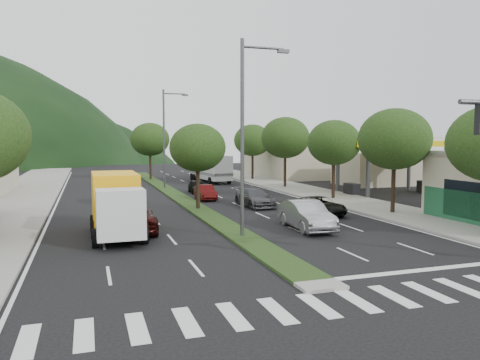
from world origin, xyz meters
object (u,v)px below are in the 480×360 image
object	(u,v)px
car_queue_c	(205,192)
box_truck	(116,207)
tree_r_e	(253,140)
sedan_silver	(306,215)
car_queue_b	(255,197)
motorhome	(210,168)
streetlight_mid	(166,134)
tree_med_far	(150,139)
tree_r_c	(334,143)
car_queue_d	(320,206)
suv_maroon	(132,218)
tree_med_near	(198,148)
car_queue_a	(198,186)
streetlight_near	(246,128)
tree_r_b	(395,139)
tree_r_d	(285,138)

from	to	relation	value
car_queue_c	box_truck	bearing A→B (deg)	-120.23
tree_r_e	sedan_silver	xyz separation A→B (m)	(-7.87, -30.95, -4.09)
car_queue_b	sedan_silver	bearing A→B (deg)	-94.45
motorhome	box_truck	bearing A→B (deg)	-119.78
tree_r_e	streetlight_mid	xyz separation A→B (m)	(-11.79, -7.00, 0.69)
tree_med_far	streetlight_mid	bearing A→B (deg)	-88.93
tree_r_c	car_queue_c	world-z (taller)	tree_r_c
car_queue_d	motorhome	world-z (taller)	motorhome
tree_med_far	car_queue_d	world-z (taller)	tree_med_far
tree_r_e	box_truck	distance (m)	34.71
tree_r_c	car_queue_d	size ratio (longest dim) A/B	1.49
suv_maroon	car_queue_c	xyz separation A→B (m)	(7.07, 12.00, -0.12)
suv_maroon	car_queue_d	bearing A→B (deg)	-168.58
tree_med_near	car_queue_a	bearing A→B (deg)	77.17
streetlight_near	suv_maroon	distance (m)	8.00
car_queue_a	box_truck	distance (m)	19.71
streetlight_near	car_queue_c	bearing A→B (deg)	83.83
tree_r_c	streetlight_mid	bearing A→B (deg)	132.22
tree_r_e	tree_med_far	world-z (taller)	tree_med_far
sedan_silver	streetlight_near	bearing A→B (deg)	-162.24
tree_r_b	tree_med_near	world-z (taller)	tree_r_b
tree_r_d	tree_med_near	distance (m)	16.99
tree_r_d	streetlight_near	world-z (taller)	streetlight_near
motorhome	tree_med_near	bearing A→B (deg)	-112.99
suv_maroon	streetlight_mid	bearing A→B (deg)	-101.73
streetlight_mid	suv_maroon	size ratio (longest dim) A/B	1.90
suv_maroon	car_queue_d	world-z (taller)	suv_maroon
streetlight_mid	car_queue_c	xyz separation A→B (m)	(1.66, -9.65, -4.97)
tree_r_b	tree_med_near	xyz separation A→B (m)	(-12.00, 6.00, -0.61)
box_truck	car_queue_a	bearing A→B (deg)	-115.95
tree_med_near	tree_med_far	bearing A→B (deg)	90.00
car_queue_a	car_queue_d	size ratio (longest dim) A/B	0.83
tree_r_c	tree_med_far	distance (m)	26.83
tree_med_near	car_queue_c	size ratio (longest dim) A/B	1.62
tree_med_near	motorhome	distance (m)	22.09
tree_med_near	motorhome	xyz separation A→B (m)	(6.33, 20.99, -2.73)
suv_maroon	car_queue_b	size ratio (longest dim) A/B	1.13
tree_r_c	suv_maroon	size ratio (longest dim) A/B	1.23
streetlight_mid	car_queue_b	size ratio (longest dim) A/B	2.14
streetlight_near	streetlight_mid	size ratio (longest dim) A/B	1.00
car_queue_a	motorhome	bearing A→B (deg)	72.70
sedan_silver	car_queue_d	size ratio (longest dim) A/B	1.12
tree_r_d	sedan_silver	bearing A→B (deg)	-110.58
suv_maroon	motorhome	size ratio (longest dim) A/B	0.62
motorhome	tree_med_far	bearing A→B (deg)	135.43
streetlight_mid	car_queue_c	distance (m)	10.98
car_queue_b	car_queue_a	bearing A→B (deg)	99.03
tree_med_near	sedan_silver	xyz separation A→B (m)	(4.13, -8.95, -3.62)
tree_r_c	streetlight_near	size ratio (longest dim) A/B	0.65
tree_r_d	car_queue_c	xyz separation A→B (m)	(-10.13, -6.65, -4.57)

